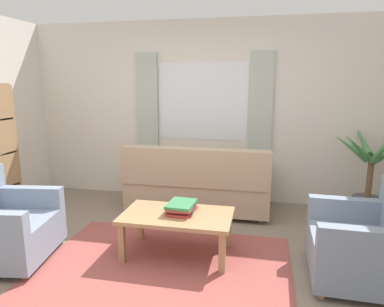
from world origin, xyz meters
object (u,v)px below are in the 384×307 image
at_px(armchair_left, 1,226).
at_px(potted_plant, 369,178).
at_px(armchair_right, 367,244).
at_px(couch, 198,185).
at_px(coffee_table, 177,219).
at_px(book_stack_on_table, 181,207).

relative_size(armchair_left, potted_plant, 0.78).
relative_size(armchair_left, armchair_right, 1.08).
distance_m(couch, armchair_left, 2.35).
relative_size(couch, coffee_table, 1.73).
bearing_deg(couch, potted_plant, -177.24).
relative_size(armchair_right, book_stack_on_table, 2.48).
distance_m(coffee_table, potted_plant, 2.52).
height_order(coffee_table, potted_plant, potted_plant).
xyz_separation_m(armchair_left, potted_plant, (3.79, 1.78, 0.21)).
bearing_deg(coffee_table, armchair_right, -4.21).
bearing_deg(armchair_right, book_stack_on_table, -94.45).
relative_size(coffee_table, potted_plant, 0.89).
distance_m(armchair_right, potted_plant, 1.53).
xyz_separation_m(couch, armchair_left, (-1.64, -1.68, -0.01)).
height_order(couch, potted_plant, potted_plant).
height_order(armchair_left, coffee_table, armchair_left).
height_order(coffee_table, book_stack_on_table, book_stack_on_table).
relative_size(armchair_right, potted_plant, 0.72).
height_order(couch, armchair_right, couch).
relative_size(book_stack_on_table, potted_plant, 0.29).
height_order(armchair_left, potted_plant, potted_plant).
bearing_deg(potted_plant, book_stack_on_table, -148.45).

